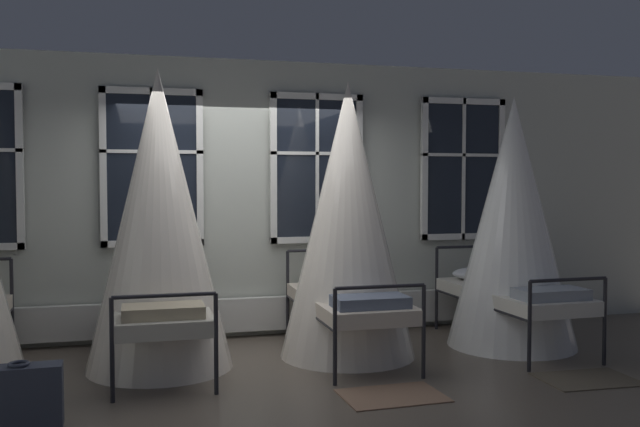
{
  "coord_description": "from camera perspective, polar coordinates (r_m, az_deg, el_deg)",
  "views": [
    {
      "loc": [
        -1.04,
        -6.28,
        1.7
      ],
      "look_at": [
        0.65,
        0.12,
        1.39
      ],
      "focal_mm": 38.84,
      "sensor_mm": 36.0,
      "label": 1
    }
  ],
  "objects": [
    {
      "name": "ground",
      "position": [
        6.58,
        -5.31,
        -12.3
      ],
      "size": [
        21.48,
        21.48,
        0.0
      ],
      "primitive_type": "plane",
      "color": "brown"
    },
    {
      "name": "rug_third",
      "position": [
        5.68,
        5.98,
        -14.7
      ],
      "size": [
        0.82,
        0.59,
        0.01
      ],
      "primitive_type": "cube",
      "rotation": [
        0.0,
        0.0,
        0.03
      ],
      "color": "brown",
      "rests_on": "ground"
    },
    {
      "name": "cot_third",
      "position": [
        6.71,
        2.3,
        -0.86
      ],
      "size": [
        1.31,
        1.9,
        2.66
      ],
      "rotation": [
        0.0,
        0.0,
        1.57
      ],
      "color": "black",
      "rests_on": "ground"
    },
    {
      "name": "cot_second",
      "position": [
        6.42,
        -13.11,
        -0.84
      ],
      "size": [
        1.31,
        1.91,
        2.72
      ],
      "rotation": [
        0.0,
        0.0,
        1.58
      ],
      "color": "black",
      "rests_on": "ground"
    },
    {
      "name": "back_wall_with_windows",
      "position": [
        7.64,
        -6.95,
        1.23
      ],
      "size": [
        10.76,
        0.1,
        3.02
      ],
      "primitive_type": "cube",
      "color": "#B2B7AD",
      "rests_on": "ground"
    },
    {
      "name": "cot_fourth",
      "position": [
        7.39,
        15.57,
        -1.0
      ],
      "size": [
        1.31,
        1.92,
        2.57
      ],
      "rotation": [
        0.0,
        0.0,
        1.6
      ],
      "color": "black",
      "rests_on": "ground"
    },
    {
      "name": "suitcase_dark",
      "position": [
        5.3,
        -23.52,
        -13.73
      ],
      "size": [
        0.57,
        0.23,
        0.47
      ],
      "rotation": [
        0.0,
        0.0,
        0.04
      ],
      "color": "#2D3342",
      "rests_on": "ground"
    },
    {
      "name": "window_bank",
      "position": [
        7.54,
        -6.81,
        -2.12
      ],
      "size": [
        6.39,
        0.1,
        2.6
      ],
      "color": "black",
      "rests_on": "ground"
    },
    {
      "name": "rug_fourth",
      "position": [
        6.5,
        21.17,
        -12.62
      ],
      "size": [
        0.82,
        0.58,
        0.01
      ],
      "primitive_type": "cube",
      "rotation": [
        0.0,
        0.0,
        -0.03
      ],
      "color": "brown",
      "rests_on": "ground"
    }
  ]
}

